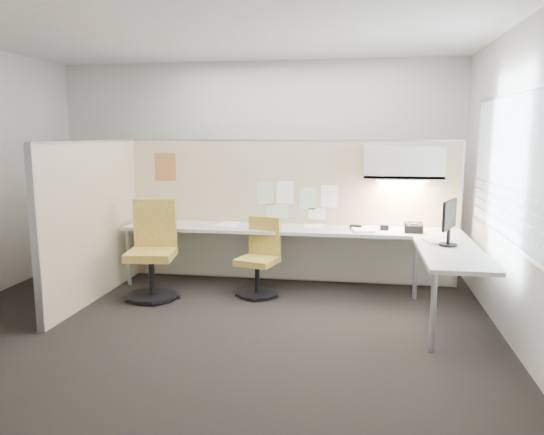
% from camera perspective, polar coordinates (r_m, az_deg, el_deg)
% --- Properties ---
extents(floor, '(5.50, 4.50, 0.01)m').
position_cam_1_polar(floor, '(5.43, -6.31, -10.92)').
color(floor, black).
rests_on(floor, ground).
extents(ceiling, '(5.50, 4.50, 0.01)m').
position_cam_1_polar(ceiling, '(5.20, -6.88, 19.63)').
color(ceiling, white).
rests_on(ceiling, wall_back).
extents(wall_back, '(5.50, 0.02, 2.80)m').
position_cam_1_polar(wall_back, '(7.31, -1.73, 5.57)').
color(wall_back, beige).
rests_on(wall_back, ground).
extents(wall_front, '(5.50, 0.02, 2.80)m').
position_cam_1_polar(wall_front, '(3.04, -18.26, 0.11)').
color(wall_front, beige).
rests_on(wall_front, ground).
extents(wall_right, '(0.02, 4.50, 2.80)m').
position_cam_1_polar(wall_right, '(5.11, 24.63, 3.22)').
color(wall_right, beige).
rests_on(wall_right, ground).
extents(window_pane, '(0.01, 2.80, 1.30)m').
position_cam_1_polar(window_pane, '(5.09, 24.47, 4.90)').
color(window_pane, '#A1ADBB').
rests_on(window_pane, wall_right).
extents(partition_back, '(4.10, 0.06, 1.75)m').
position_cam_1_polar(partition_back, '(6.64, 1.87, 0.65)').
color(partition_back, '#CBB88C').
rests_on(partition_back, floor).
extents(partition_left, '(0.06, 2.20, 1.75)m').
position_cam_1_polar(partition_left, '(6.22, -18.61, -0.40)').
color(partition_left, '#CBB88C').
rests_on(partition_left, floor).
extents(desk, '(4.00, 2.07, 0.73)m').
position_cam_1_polar(desk, '(6.18, 4.79, -2.58)').
color(desk, beige).
rests_on(desk, floor).
extents(overhead_bin, '(0.90, 0.36, 0.38)m').
position_cam_1_polar(overhead_bin, '(6.33, 13.92, 5.75)').
color(overhead_bin, beige).
rests_on(overhead_bin, partition_back).
extents(task_light_strip, '(0.60, 0.06, 0.02)m').
position_cam_1_polar(task_light_strip, '(6.34, 13.85, 3.86)').
color(task_light_strip, '#FFEABF').
rests_on(task_light_strip, overhead_bin).
extents(pinned_papers, '(1.01, 0.00, 0.47)m').
position_cam_1_polar(pinned_papers, '(6.57, 2.53, 1.95)').
color(pinned_papers, '#8CBF8C').
rests_on(pinned_papers, partition_back).
extents(poster, '(0.28, 0.00, 0.35)m').
position_cam_1_polar(poster, '(6.94, -11.41, 5.37)').
color(poster, orange).
rests_on(poster, partition_back).
extents(chair_left, '(0.58, 0.60, 1.09)m').
position_cam_1_polar(chair_left, '(6.15, -12.71, -3.75)').
color(chair_left, black).
rests_on(chair_left, floor).
extents(chair_right, '(0.51, 0.52, 0.88)m').
position_cam_1_polar(chair_right, '(6.10, -1.33, -4.55)').
color(chair_right, black).
rests_on(chair_right, floor).
extents(monitor, '(0.20, 0.41, 0.46)m').
position_cam_1_polar(monitor, '(5.55, 18.53, -0.23)').
color(monitor, black).
rests_on(monitor, desk).
extents(phone, '(0.21, 0.21, 0.12)m').
position_cam_1_polar(phone, '(6.24, 14.94, -1.07)').
color(phone, black).
rests_on(phone, desk).
extents(stapler, '(0.14, 0.06, 0.05)m').
position_cam_1_polar(stapler, '(6.31, 8.98, -1.01)').
color(stapler, black).
rests_on(stapler, desk).
extents(tape_dispenser, '(0.10, 0.06, 0.06)m').
position_cam_1_polar(tape_dispenser, '(6.30, 12.00, -1.07)').
color(tape_dispenser, black).
rests_on(tape_dispenser, desk).
extents(coat_hook, '(0.18, 0.45, 1.35)m').
position_cam_1_polar(coat_hook, '(5.71, -22.29, 4.08)').
color(coat_hook, silver).
rests_on(coat_hook, partition_left).
extents(paper_stack_0, '(0.25, 0.32, 0.03)m').
position_cam_1_polar(paper_stack_0, '(6.74, -11.79, -0.51)').
color(paper_stack_0, white).
rests_on(paper_stack_0, desk).
extents(paper_stack_1, '(0.25, 0.31, 0.02)m').
position_cam_1_polar(paper_stack_1, '(6.53, -4.76, -0.72)').
color(paper_stack_1, white).
rests_on(paper_stack_1, desk).
extents(paper_stack_2, '(0.25, 0.32, 0.01)m').
position_cam_1_polar(paper_stack_2, '(6.39, 4.45, -0.96)').
color(paper_stack_2, white).
rests_on(paper_stack_2, desk).
extents(paper_stack_3, '(0.29, 0.34, 0.03)m').
position_cam_1_polar(paper_stack_3, '(6.21, 9.72, -1.31)').
color(paper_stack_3, white).
rests_on(paper_stack_3, desk).
extents(paper_stack_4, '(0.29, 0.35, 0.02)m').
position_cam_1_polar(paper_stack_4, '(5.77, 17.27, -2.41)').
color(paper_stack_4, white).
rests_on(paper_stack_4, desk).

